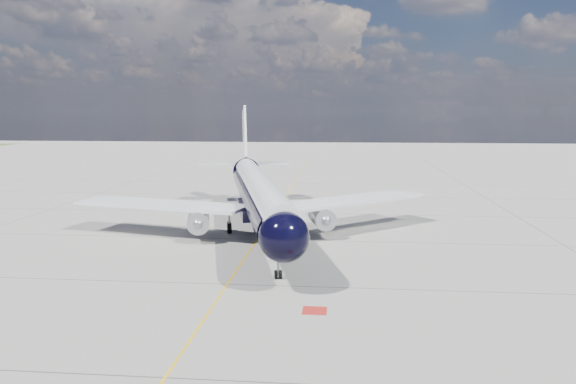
% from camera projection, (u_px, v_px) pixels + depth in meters
% --- Properties ---
extents(ground, '(320.00, 320.00, 0.00)m').
position_uv_depth(ground, '(279.00, 206.00, 76.56)').
color(ground, gray).
rests_on(ground, ground).
extents(taxiway_centerline, '(0.16, 160.00, 0.01)m').
position_uv_depth(taxiway_centerline, '(275.00, 213.00, 71.63)').
color(taxiway_centerline, '#E3AE0B').
rests_on(taxiway_centerline, ground).
extents(red_marking, '(1.60, 1.60, 0.01)m').
position_uv_depth(red_marking, '(315.00, 311.00, 36.50)').
color(red_marking, maroon).
rests_on(red_marking, ground).
extents(main_airliner, '(37.91, 46.87, 13.71)m').
position_uv_depth(main_airliner, '(258.00, 193.00, 59.83)').
color(main_airliner, black).
rests_on(main_airliner, ground).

